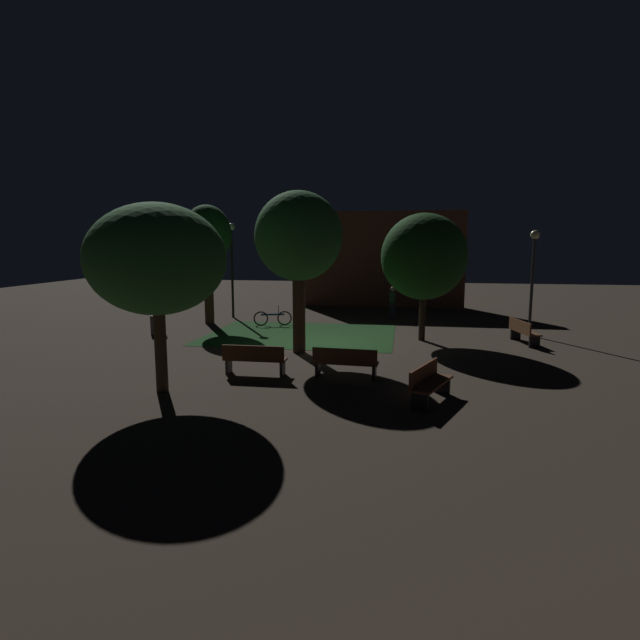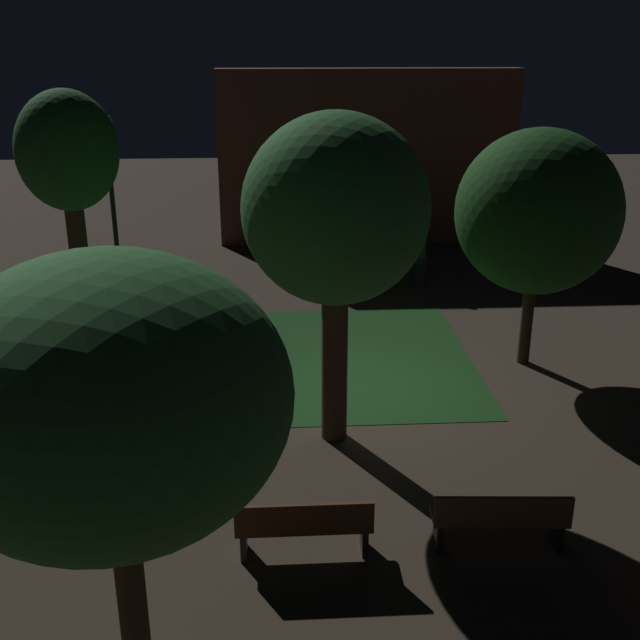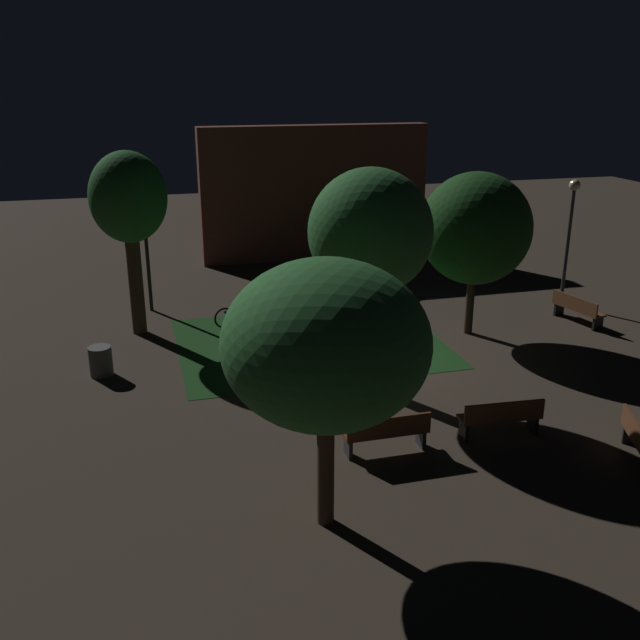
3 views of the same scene
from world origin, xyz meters
name	(u,v)px [view 3 (image 3 of 3)]	position (x,y,z in m)	size (l,w,h in m)	color
ground_plane	(368,358)	(0.00, 0.00, 0.00)	(60.00, 60.00, 0.00)	#3D3328
grass_lawn	(310,343)	(-1.29, 1.52, 0.01)	(7.58, 6.02, 0.01)	#194219
bench_by_lamp	(387,432)	(-1.31, -5.00, 0.48)	(1.80, 0.49, 0.88)	#512D19
bench_front_left	(501,417)	(1.30, -5.00, 0.48)	(1.83, 0.60, 0.88)	brown
bench_path_side	(577,308)	(7.27, 1.06, 0.48)	(0.85, 1.86, 0.88)	brown
tree_left_canopy	(326,344)	(-3.15, -6.97, 3.34)	(3.40, 3.40, 4.73)	#423021
tree_back_right	(128,201)	(-6.07, 3.70, 4.01)	(2.21, 2.21, 5.43)	#423021
tree_tall_center	(475,229)	(3.56, 1.10, 3.21)	(3.24, 3.24, 4.84)	#2D2116
tree_back_left	(370,234)	(-0.66, -1.83, 3.91)	(2.93, 2.93, 5.45)	#423021
lamp_post_plaza_west	(571,220)	(7.90, 2.85, 2.90)	(0.36, 0.36, 4.23)	#333338
lamp_post_near_wall	(144,216)	(-5.64, 5.79, 3.17)	(0.36, 0.36, 4.68)	black
trash_bin	(101,361)	(-7.11, 0.65, 0.40)	(0.60, 0.60, 0.79)	#4C4C4C
bicycle	(240,315)	(-3.01, 3.58, 0.34)	(1.69, 0.51, 0.93)	black
pedestrian	(373,266)	(2.29, 6.29, 0.85)	(0.32, 0.32, 1.61)	black
building_wall_backdrop	(315,193)	(1.43, 11.34, 2.75)	(9.56, 0.80, 5.51)	brown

